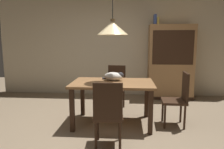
{
  "coord_description": "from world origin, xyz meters",
  "views": [
    {
      "loc": [
        0.31,
        -3.08,
        1.45
      ],
      "look_at": [
        0.02,
        0.7,
        0.85
      ],
      "focal_mm": 33.94,
      "sensor_mm": 36.0,
      "label": 1
    }
  ],
  "objects_px": {
    "dining_table": "(113,88)",
    "hutch_bookcase": "(171,64)",
    "chair_near_front": "(108,112)",
    "cat_sleeping": "(114,76)",
    "book_blue_wide": "(155,20)",
    "book_yellow_short": "(158,21)",
    "chair_far_back": "(116,85)",
    "chair_right_side": "(179,97)",
    "pendant_lamp": "(113,28)"
  },
  "relations": [
    {
      "from": "dining_table",
      "to": "hutch_bookcase",
      "type": "xyz_separation_m",
      "value": [
        1.33,
        1.82,
        0.24
      ]
    },
    {
      "from": "chair_near_front",
      "to": "cat_sleeping",
      "type": "xyz_separation_m",
      "value": [
        0.01,
        1.02,
        0.32
      ]
    },
    {
      "from": "chair_near_front",
      "to": "book_blue_wide",
      "type": "relative_size",
      "value": 3.88
    },
    {
      "from": "cat_sleeping",
      "to": "hutch_bookcase",
      "type": "relative_size",
      "value": 0.22
    },
    {
      "from": "dining_table",
      "to": "book_yellow_short",
      "type": "relative_size",
      "value": 7.0
    },
    {
      "from": "chair_far_back",
      "to": "chair_right_side",
      "type": "distance_m",
      "value": 1.43
    },
    {
      "from": "cat_sleeping",
      "to": "chair_far_back",
      "type": "bearing_deg",
      "value": 90.65
    },
    {
      "from": "pendant_lamp",
      "to": "hutch_bookcase",
      "type": "xyz_separation_m",
      "value": [
        1.33,
        1.82,
        -0.77
      ]
    },
    {
      "from": "book_yellow_short",
      "to": "cat_sleeping",
      "type": "bearing_deg",
      "value": -119.58
    },
    {
      "from": "pendant_lamp",
      "to": "book_blue_wide",
      "type": "xyz_separation_m",
      "value": [
        0.91,
        1.82,
        0.31
      ]
    },
    {
      "from": "chair_near_front",
      "to": "hutch_bookcase",
      "type": "distance_m",
      "value": 3.03
    },
    {
      "from": "book_yellow_short",
      "to": "hutch_bookcase",
      "type": "bearing_deg",
      "value": -0.24
    },
    {
      "from": "pendant_lamp",
      "to": "book_blue_wide",
      "type": "height_order",
      "value": "pendant_lamp"
    },
    {
      "from": "chair_far_back",
      "to": "chair_right_side",
      "type": "xyz_separation_m",
      "value": [
        1.12,
        -0.88,
        0.0
      ]
    },
    {
      "from": "dining_table",
      "to": "book_yellow_short",
      "type": "xyz_separation_m",
      "value": [
        0.97,
        1.82,
        1.29
      ]
    },
    {
      "from": "chair_near_front",
      "to": "chair_right_side",
      "type": "distance_m",
      "value": 1.42
    },
    {
      "from": "chair_near_front",
      "to": "chair_right_side",
      "type": "height_order",
      "value": "same"
    },
    {
      "from": "book_blue_wide",
      "to": "book_yellow_short",
      "type": "xyz_separation_m",
      "value": [
        0.07,
        0.0,
        -0.03
      ]
    },
    {
      "from": "chair_right_side",
      "to": "book_yellow_short",
      "type": "xyz_separation_m",
      "value": [
        -0.16,
        1.83,
        1.43
      ]
    },
    {
      "from": "chair_far_back",
      "to": "chair_near_front",
      "type": "bearing_deg",
      "value": -90.11
    },
    {
      "from": "chair_right_side",
      "to": "book_blue_wide",
      "type": "distance_m",
      "value": 2.35
    },
    {
      "from": "cat_sleeping",
      "to": "pendant_lamp",
      "type": "height_order",
      "value": "pendant_lamp"
    },
    {
      "from": "chair_far_back",
      "to": "book_blue_wide",
      "type": "relative_size",
      "value": 3.88
    },
    {
      "from": "cat_sleeping",
      "to": "pendant_lamp",
      "type": "xyz_separation_m",
      "value": [
        -0.02,
        -0.14,
        0.84
      ]
    },
    {
      "from": "dining_table",
      "to": "hutch_bookcase",
      "type": "height_order",
      "value": "hutch_bookcase"
    },
    {
      "from": "hutch_bookcase",
      "to": "cat_sleeping",
      "type": "bearing_deg",
      "value": -127.98
    },
    {
      "from": "chair_right_side",
      "to": "hutch_bookcase",
      "type": "relative_size",
      "value": 0.5
    },
    {
      "from": "cat_sleeping",
      "to": "hutch_bookcase",
      "type": "bearing_deg",
      "value": 52.02
    },
    {
      "from": "cat_sleeping",
      "to": "book_yellow_short",
      "type": "relative_size",
      "value": 2.01
    },
    {
      "from": "chair_right_side",
      "to": "hutch_bookcase",
      "type": "height_order",
      "value": "hutch_bookcase"
    },
    {
      "from": "dining_table",
      "to": "pendant_lamp",
      "type": "relative_size",
      "value": 1.08
    },
    {
      "from": "chair_near_front",
      "to": "chair_right_side",
      "type": "xyz_separation_m",
      "value": [
        1.12,
        0.87,
        0.0
      ]
    },
    {
      "from": "chair_near_front",
      "to": "pendant_lamp",
      "type": "xyz_separation_m",
      "value": [
        -0.0,
        0.88,
        1.15
      ]
    },
    {
      "from": "pendant_lamp",
      "to": "book_yellow_short",
      "type": "distance_m",
      "value": 2.08
    },
    {
      "from": "chair_far_back",
      "to": "book_yellow_short",
      "type": "bearing_deg",
      "value": 44.5
    },
    {
      "from": "dining_table",
      "to": "cat_sleeping",
      "type": "bearing_deg",
      "value": 83.42
    },
    {
      "from": "cat_sleeping",
      "to": "hutch_bookcase",
      "type": "distance_m",
      "value": 2.13
    },
    {
      "from": "pendant_lamp",
      "to": "hutch_bookcase",
      "type": "height_order",
      "value": "pendant_lamp"
    },
    {
      "from": "dining_table",
      "to": "cat_sleeping",
      "type": "distance_m",
      "value": 0.23
    },
    {
      "from": "dining_table",
      "to": "chair_far_back",
      "type": "xyz_separation_m",
      "value": [
        0.01,
        0.88,
        -0.14
      ]
    },
    {
      "from": "dining_table",
      "to": "chair_right_side",
      "type": "relative_size",
      "value": 1.51
    },
    {
      "from": "pendant_lamp",
      "to": "book_blue_wide",
      "type": "distance_m",
      "value": 2.06
    },
    {
      "from": "book_yellow_short",
      "to": "chair_near_front",
      "type": "bearing_deg",
      "value": -109.67
    },
    {
      "from": "chair_right_side",
      "to": "pendant_lamp",
      "type": "bearing_deg",
      "value": 179.84
    },
    {
      "from": "pendant_lamp",
      "to": "book_yellow_short",
      "type": "height_order",
      "value": "pendant_lamp"
    },
    {
      "from": "chair_far_back",
      "to": "cat_sleeping",
      "type": "distance_m",
      "value": 0.8
    },
    {
      "from": "pendant_lamp",
      "to": "chair_right_side",
      "type": "bearing_deg",
      "value": -0.16
    },
    {
      "from": "dining_table",
      "to": "pendant_lamp",
      "type": "distance_m",
      "value": 1.01
    },
    {
      "from": "book_blue_wide",
      "to": "book_yellow_short",
      "type": "height_order",
      "value": "book_blue_wide"
    },
    {
      "from": "chair_right_side",
      "to": "book_yellow_short",
      "type": "relative_size",
      "value": 4.65
    }
  ]
}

